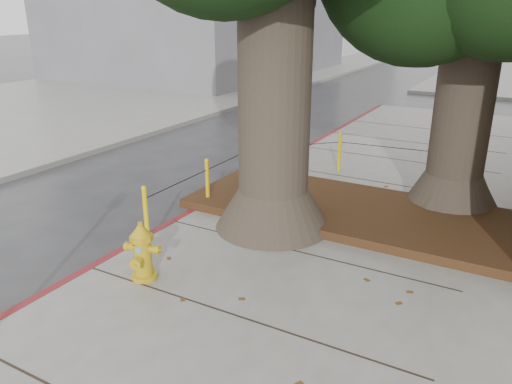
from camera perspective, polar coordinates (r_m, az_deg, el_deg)
ground at (r=6.85m, az=-6.52°, el=-13.56°), size 140.00×140.00×0.00m
sidewalk_opposite at (r=23.01m, az=-20.88°, el=9.57°), size 14.00×60.00×0.15m
curb_red at (r=9.65m, az=-7.63°, el=-2.66°), size 0.14×26.00×0.16m
planter_bed at (r=9.53m, az=11.72°, el=-2.23°), size 6.40×2.60×0.16m
bollard_ring at (r=10.40m, az=3.45°, el=2.63°), size 3.79×5.39×0.95m
fire_hydrant at (r=7.26m, az=-12.87°, el=-6.65°), size 0.47×0.45×0.88m
car_dark at (r=27.58m, az=-0.41°, el=13.70°), size 2.03×4.79×1.38m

